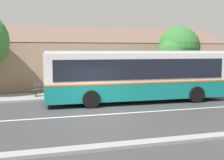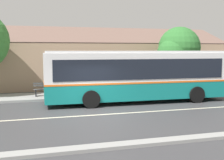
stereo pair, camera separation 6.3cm
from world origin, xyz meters
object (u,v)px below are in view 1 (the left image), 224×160
at_px(street_tree_primary, 177,50).
at_px(bench_by_building, 45,90).
at_px(bench_down_street, 115,88).
at_px(bus_stop_sign, 200,71).
at_px(transit_bus, 137,75).

bearing_deg(street_tree_primary, bench_by_building, -175.43).
height_order(bench_by_building, bench_down_street, same).
xyz_separation_m(bench_by_building, bus_stop_sign, (11.32, -0.71, 1.08)).
height_order(bench_by_building, bus_stop_sign, bus_stop_sign).
relative_size(street_tree_primary, bus_stop_sign, 2.10).
relative_size(bench_by_building, bus_stop_sign, 0.64).
bearing_deg(bench_by_building, transit_bus, -27.21).
bearing_deg(bench_down_street, street_tree_primary, 10.64).
xyz_separation_m(bench_by_building, bench_down_street, (4.81, -0.20, 0.01)).
relative_size(transit_bus, bus_stop_sign, 4.73).
xyz_separation_m(bench_by_building, street_tree_primary, (10.21, 0.82, 2.69)).
height_order(bench_down_street, street_tree_primary, street_tree_primary).
bearing_deg(bench_by_building, bench_down_street, -2.35).
bearing_deg(bench_down_street, bench_by_building, 177.65).
bearing_deg(transit_bus, street_tree_primary, 37.34).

